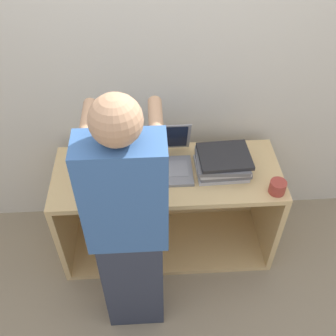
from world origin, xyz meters
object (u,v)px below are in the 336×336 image
Objects in this scene: laptop_open at (167,160)px; laptop_stack_left at (111,171)px; laptop_stack_right at (222,163)px; mug at (278,187)px; person at (129,232)px.

laptop_stack_left is (-0.35, -0.06, -0.02)m from laptop_open.
laptop_stack_right is 0.36m from mug.
laptop_open is 0.62m from person.
mug is at bearing -22.08° from laptop_open.
laptop_stack_left is at bearing -179.58° from laptop_stack_right.
person is at bearing -76.84° from laptop_stack_left.
person is (-0.57, -0.52, 0.03)m from laptop_stack_right.
person is at bearing -111.63° from laptop_open.
laptop_stack_right is 3.46× the size of mug.
laptop_stack_right is 0.77m from person.
laptop_stack_left is at bearing -170.17° from laptop_open.
laptop_stack_right is 0.20× the size of person.
mug reaches higher than laptop_stack_left.
laptop_stack_right reaches higher than mug.
person is at bearing -160.12° from mug.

